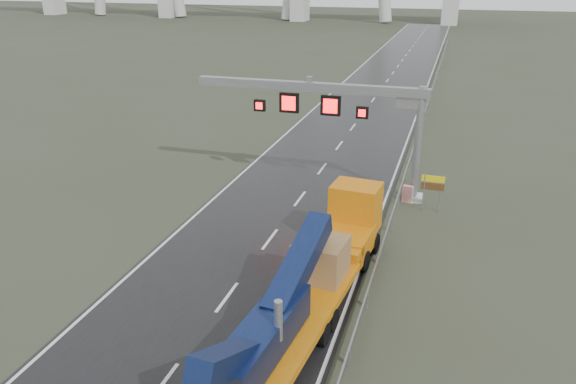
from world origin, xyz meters
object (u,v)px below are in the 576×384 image
(sign_gantry, at_px, (342,108))
(heavy_haul_truck, at_px, (311,278))
(exit_sign_pair, at_px, (433,186))
(striped_barrier, at_px, (408,194))

(sign_gantry, bearing_deg, heavy_haul_truck, -82.82)
(sign_gantry, relative_size, exit_sign_pair, 6.41)
(sign_gantry, relative_size, heavy_haul_truck, 0.81)
(heavy_haul_truck, height_order, striped_barrier, heavy_haul_truck)
(sign_gantry, distance_m, exit_sign_pair, 7.33)
(exit_sign_pair, bearing_deg, heavy_haul_truck, -107.17)
(striped_barrier, bearing_deg, sign_gantry, -171.47)
(exit_sign_pair, bearing_deg, sign_gantry, 166.86)
(heavy_haul_truck, xyz_separation_m, exit_sign_pair, (4.19, 12.46, -0.03))
(sign_gantry, xyz_separation_m, exit_sign_pair, (5.96, -1.55, -3.99))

